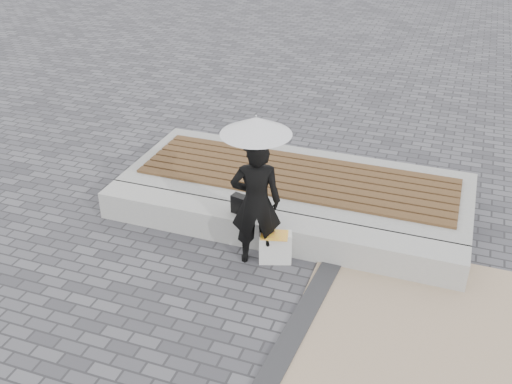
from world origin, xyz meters
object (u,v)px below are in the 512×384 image
Objects in this scene: seating_ledge at (271,231)px; woman at (256,202)px; parasol at (256,126)px; canvas_tote at (275,247)px; handbag at (245,206)px.

seating_ledge is 0.77m from woman.
parasol reaches higher than canvas_tote.
canvas_tote is at bearing 9.51° from parasol.
seating_ledge is 4.67× the size of parasol.
parasol reaches higher than seating_ledge.
seating_ledge is 2.93× the size of woman.
canvas_tote is at bearing -64.78° from seating_ledge.
woman is 1.59× the size of parasol.
seating_ledge is at bearing -119.44° from woman.
handbag is (-0.30, 0.38, -0.32)m from woman.
woman is at bearing -39.27° from handbag.
woman is at bearing 93.58° from parasol.
seating_ledge is 0.41m from canvas_tote.
seating_ledge is at bearing 96.47° from canvas_tote.
parasol is 2.48× the size of canvas_tote.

